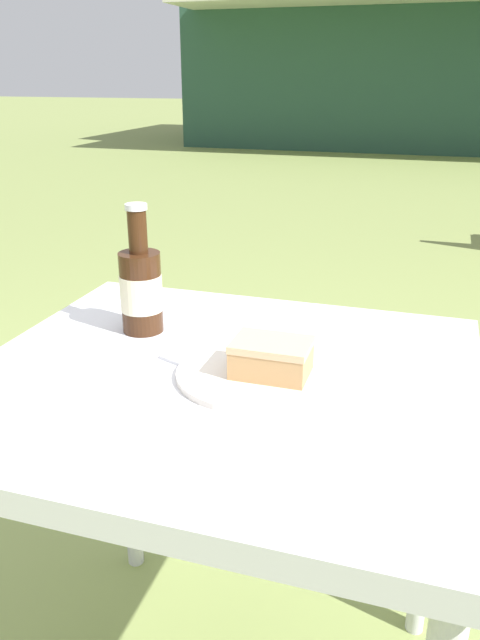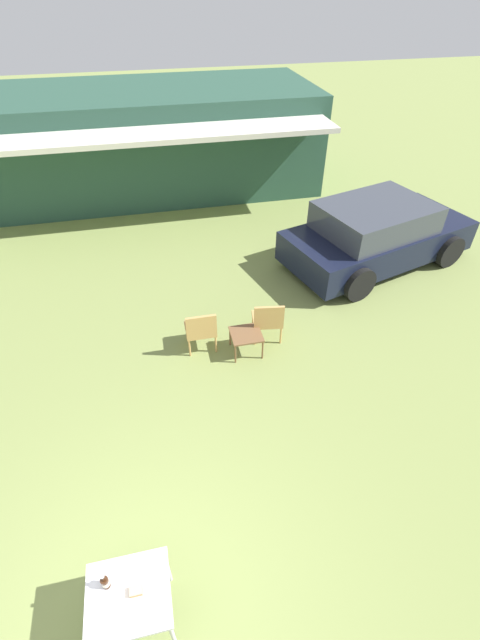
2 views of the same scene
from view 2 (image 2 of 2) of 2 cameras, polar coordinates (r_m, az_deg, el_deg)
The scene contains 10 objects.
ground_plane at distance 5.53m, azimuth -13.19°, elevation -34.39°, with size 60.00×60.00×0.00m, color olive.
cabin_building at distance 13.59m, azimuth -12.57°, elevation 22.42°, with size 9.58×5.13×2.67m.
parked_car at distance 9.98m, azimuth 17.74°, elevation 10.83°, with size 4.51×2.92×1.41m.
wicker_chair_cushioned at distance 7.32m, azimuth -5.27°, elevation -1.07°, with size 0.51×0.49×0.83m.
wicker_chair_plain at distance 7.49m, azimuth 3.73°, elevation 0.16°, with size 0.58×0.56×0.83m.
garden_side_table at distance 7.29m, azimuth 0.82°, elevation -2.09°, with size 0.52×0.50×0.42m.
patio_table at distance 4.91m, azimuth -14.54°, elevation -32.22°, with size 0.78×0.71×0.75m.
cake_on_plate at distance 4.80m, azimuth -13.86°, elevation -31.81°, with size 0.23×0.23×0.06m.
cola_bottle_near at distance 4.83m, azimuth -17.53°, elevation -30.38°, with size 0.07×0.07×0.23m.
fork at distance 4.83m, azimuth -15.14°, elevation -32.06°, with size 0.17×0.08×0.01m.
Camera 2 is at (0.71, -1.59, 5.25)m, focal length 24.00 mm.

